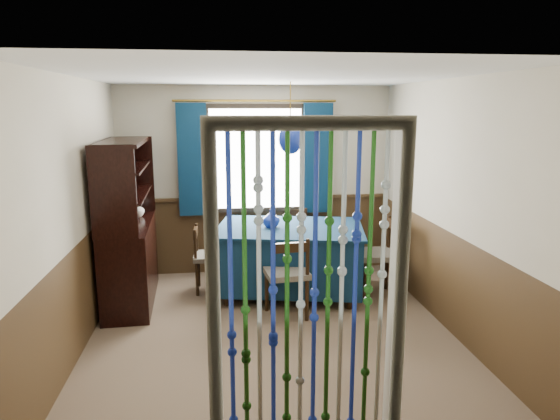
{
  "coord_description": "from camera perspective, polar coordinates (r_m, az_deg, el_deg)",
  "views": [
    {
      "loc": [
        -0.49,
        -4.61,
        2.23
      ],
      "look_at": [
        0.17,
        0.69,
        1.12
      ],
      "focal_mm": 32.0,
      "sensor_mm": 36.0,
      "label": 1
    }
  ],
  "objects": [
    {
      "name": "floor",
      "position": [
        5.15,
        -0.91,
        -13.9
      ],
      "size": [
        4.0,
        4.0,
        0.0
      ],
      "primitive_type": "plane",
      "color": "brown",
      "rests_on": "ground"
    },
    {
      "name": "ceiling",
      "position": [
        4.65,
        -1.02,
        15.11
      ],
      "size": [
        4.0,
        4.0,
        0.0
      ],
      "primitive_type": "plane",
      "rotation": [
        3.14,
        0.0,
        0.0
      ],
      "color": "silver",
      "rests_on": "ground"
    },
    {
      "name": "wall_back",
      "position": [
        6.7,
        -2.79,
        3.35
      ],
      "size": [
        3.6,
        0.0,
        3.6
      ],
      "primitive_type": "plane",
      "rotation": [
        1.57,
        0.0,
        0.0
      ],
      "color": "#C0B69D",
      "rests_on": "ground"
    },
    {
      "name": "wall_front",
      "position": [
        2.83,
        3.41,
        -8.45
      ],
      "size": [
        3.6,
        0.0,
        3.6
      ],
      "primitive_type": "plane",
      "rotation": [
        -1.57,
        0.0,
        0.0
      ],
      "color": "#C0B69D",
      "rests_on": "ground"
    },
    {
      "name": "wall_left",
      "position": [
        4.89,
        -22.42,
        -0.67
      ],
      "size": [
        0.0,
        4.0,
        4.0
      ],
      "primitive_type": "plane",
      "rotation": [
        1.57,
        0.0,
        1.57
      ],
      "color": "#C0B69D",
      "rests_on": "ground"
    },
    {
      "name": "wall_right",
      "position": [
        5.24,
        19.0,
        0.36
      ],
      "size": [
        0.0,
        4.0,
        4.0
      ],
      "primitive_type": "plane",
      "rotation": [
        1.57,
        0.0,
        -1.57
      ],
      "color": "#C0B69D",
      "rests_on": "ground"
    },
    {
      "name": "wainscot_back",
      "position": [
        6.84,
        -2.72,
        -2.9
      ],
      "size": [
        3.6,
        0.0,
        3.6
      ],
      "primitive_type": "plane",
      "rotation": [
        1.57,
        0.0,
        0.0
      ],
      "color": "#412D18",
      "rests_on": "ground"
    },
    {
      "name": "wainscot_front",
      "position": [
        3.18,
        3.19,
        -21.14
      ],
      "size": [
        3.6,
        0.0,
        3.6
      ],
      "primitive_type": "plane",
      "rotation": [
        -1.57,
        0.0,
        0.0
      ],
      "color": "#412D18",
      "rests_on": "ground"
    },
    {
      "name": "wainscot_left",
      "position": [
        5.09,
        -21.59,
        -8.94
      ],
      "size": [
        0.0,
        4.0,
        4.0
      ],
      "primitive_type": "plane",
      "rotation": [
        1.57,
        0.0,
        1.57
      ],
      "color": "#412D18",
      "rests_on": "ground"
    },
    {
      "name": "wainscot_right",
      "position": [
        5.43,
        18.32,
        -7.43
      ],
      "size": [
        0.0,
        4.0,
        4.0
      ],
      "primitive_type": "plane",
      "rotation": [
        1.57,
        0.0,
        -1.57
      ],
      "color": "#412D18",
      "rests_on": "ground"
    },
    {
      "name": "window",
      "position": [
        6.62,
        -2.79,
        5.86
      ],
      "size": [
        1.32,
        0.12,
        1.42
      ],
      "primitive_type": "cube",
      "color": "black",
      "rests_on": "wall_back"
    },
    {
      "name": "doorway",
      "position": [
        2.96,
        3.15,
        -11.69
      ],
      "size": [
        1.16,
        0.12,
        2.18
      ],
      "primitive_type": null,
      "color": "silver",
      "rests_on": "ground"
    },
    {
      "name": "dining_table",
      "position": [
        6.01,
        1.12,
        -5.21
      ],
      "size": [
        1.91,
        1.5,
        0.83
      ],
      "rotation": [
        0.0,
        0.0,
        -0.2
      ],
      "color": "#0B243C",
      "rests_on": "floor"
    },
    {
      "name": "chair_near",
      "position": [
        5.34,
        0.81,
        -7.38
      ],
      "size": [
        0.48,
        0.46,
        0.9
      ],
      "rotation": [
        0.0,
        0.0,
        0.1
      ],
      "color": "black",
      "rests_on": "floor"
    },
    {
      "name": "chair_far",
      "position": [
        6.72,
        1.07,
        -3.39
      ],
      "size": [
        0.58,
        0.58,
        0.89
      ],
      "rotation": [
        0.0,
        0.0,
        2.66
      ],
      "color": "black",
      "rests_on": "floor"
    },
    {
      "name": "chair_left",
      "position": [
        6.16,
        -8.28,
        -5.29
      ],
      "size": [
        0.39,
        0.41,
        0.81
      ],
      "rotation": [
        0.0,
        0.0,
        -1.58
      ],
      "color": "black",
      "rests_on": "floor"
    },
    {
      "name": "chair_right",
      "position": [
        6.06,
        11.3,
        -5.07
      ],
      "size": [
        0.47,
        0.49,
        0.94
      ],
      "rotation": [
        0.0,
        0.0,
        1.52
      ],
      "color": "black",
      "rests_on": "floor"
    },
    {
      "name": "sideboard",
      "position": [
        5.96,
        -16.9,
        -4.23
      ],
      "size": [
        0.56,
        1.45,
        1.87
      ],
      "rotation": [
        0.0,
        0.0,
        0.05
      ],
      "color": "black",
      "rests_on": "floor"
    },
    {
      "name": "pendant_lamp",
      "position": [
        5.76,
        1.17,
        8.13
      ],
      "size": [
        0.28,
        0.28,
        0.81
      ],
      "color": "olive",
      "rests_on": "ceiling"
    },
    {
      "name": "vase_table",
      "position": [
        5.87,
        -1.03,
        -1.07
      ],
      "size": [
        0.2,
        0.2,
        0.19
      ],
      "primitive_type": "imported",
      "rotation": [
        0.0,
        0.0,
        0.1
      ],
      "color": "navy",
      "rests_on": "dining_table"
    },
    {
      "name": "bowl_shelf",
      "position": [
        5.49,
        -17.26,
        1.52
      ],
      "size": [
        0.22,
        0.22,
        0.05
      ],
      "primitive_type": "imported",
      "rotation": [
        0.0,
        0.0,
        0.04
      ],
      "color": "beige",
      "rests_on": "sideboard"
    },
    {
      "name": "vase_sideboard",
      "position": [
        6.18,
        -16.07,
        0.17
      ],
      "size": [
        0.24,
        0.24,
        0.21
      ],
      "primitive_type": "imported",
      "rotation": [
        0.0,
        0.0,
        0.28
      ],
      "color": "beige",
      "rests_on": "sideboard"
    }
  ]
}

